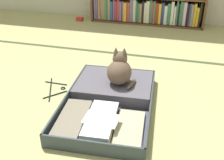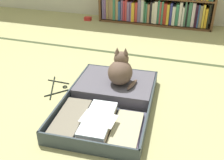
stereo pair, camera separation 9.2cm
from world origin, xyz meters
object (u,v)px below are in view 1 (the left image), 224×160
(open_suitcase, at_px, (109,99))
(small_red_pouch, at_px, (80,19))
(clothes_hanger, at_px, (55,89))
(black_cat, at_px, (120,70))

(open_suitcase, relative_size, small_red_pouch, 10.20)
(clothes_hanger, distance_m, small_red_pouch, 1.99)
(black_cat, xyz_separation_m, small_red_pouch, (-1.05, 1.84, -0.19))
(black_cat, bearing_deg, clothes_hanger, -171.26)
(black_cat, height_order, small_red_pouch, black_cat)
(open_suitcase, bearing_deg, small_red_pouch, 116.76)
(black_cat, distance_m, small_red_pouch, 2.13)
(open_suitcase, xyz_separation_m, black_cat, (0.04, 0.17, 0.17))
(small_red_pouch, bearing_deg, black_cat, -60.24)
(open_suitcase, bearing_deg, black_cat, 77.08)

